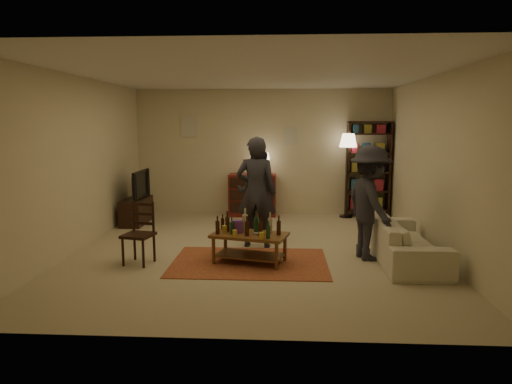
# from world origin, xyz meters

# --- Properties ---
(floor) EXTENTS (6.00, 6.00, 0.00)m
(floor) POSITION_xyz_m (0.00, 0.00, 0.00)
(floor) COLOR #C6B793
(floor) RESTS_ON ground
(room_shell) EXTENTS (6.00, 6.00, 6.00)m
(room_shell) POSITION_xyz_m (-0.65, 2.98, 1.81)
(room_shell) COLOR beige
(room_shell) RESTS_ON ground
(rug) EXTENTS (2.20, 1.50, 0.01)m
(rug) POSITION_xyz_m (-0.03, -0.67, 0.01)
(rug) COLOR maroon
(rug) RESTS_ON ground
(coffee_table) EXTENTS (1.15, 0.82, 0.77)m
(coffee_table) POSITION_xyz_m (-0.04, -0.66, 0.39)
(coffee_table) COLOR brown
(coffee_table) RESTS_ON ground
(dining_chair) EXTENTS (0.46, 0.46, 0.90)m
(dining_chair) POSITION_xyz_m (-1.57, -0.75, 0.47)
(dining_chair) COLOR black
(dining_chair) RESTS_ON ground
(tv_stand) EXTENTS (0.40, 1.00, 1.06)m
(tv_stand) POSITION_xyz_m (-2.44, 1.80, 0.38)
(tv_stand) COLOR black
(tv_stand) RESTS_ON ground
(dresser) EXTENTS (1.00, 0.50, 1.36)m
(dresser) POSITION_xyz_m (-0.19, 2.71, 0.48)
(dresser) COLOR maroon
(dresser) RESTS_ON ground
(bookshelf) EXTENTS (0.90, 0.34, 2.02)m
(bookshelf) POSITION_xyz_m (2.25, 2.78, 1.03)
(bookshelf) COLOR black
(bookshelf) RESTS_ON ground
(floor_lamp) EXTENTS (0.36, 0.36, 1.76)m
(floor_lamp) POSITION_xyz_m (1.80, 2.65, 1.50)
(floor_lamp) COLOR black
(floor_lamp) RESTS_ON ground
(sofa) EXTENTS (0.81, 2.08, 0.61)m
(sofa) POSITION_xyz_m (2.20, -0.40, 0.30)
(sofa) COLOR beige
(sofa) RESTS_ON ground
(person_left) EXTENTS (0.68, 0.49, 1.77)m
(person_left) POSITION_xyz_m (0.02, 0.22, 0.89)
(person_left) COLOR #2A2931
(person_left) RESTS_ON ground
(person_right) EXTENTS (0.82, 0.69, 1.52)m
(person_right) POSITION_xyz_m (-0.01, 0.95, 0.76)
(person_right) COLOR #212228
(person_right) RESTS_ON ground
(person_by_sofa) EXTENTS (0.89, 1.20, 1.66)m
(person_by_sofa) POSITION_xyz_m (1.70, -0.36, 0.83)
(person_by_sofa) COLOR #292830
(person_by_sofa) RESTS_ON ground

